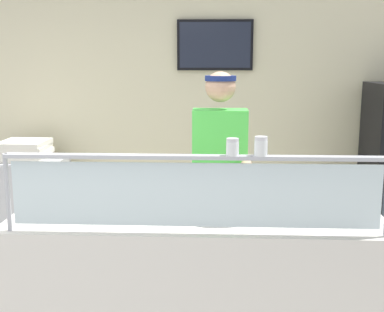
{
  "coord_description": "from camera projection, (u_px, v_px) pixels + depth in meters",
  "views": [
    {
      "loc": [
        1.18,
        -2.41,
        1.84
      ],
      "look_at": [
        1.05,
        0.38,
        1.3
      ],
      "focal_mm": 46.87,
      "sensor_mm": 36.0,
      "label": 1
    }
  ],
  "objects": [
    {
      "name": "shop_rear_unit",
      "position": [
        205.0,
        108.0,
        5.08
      ],
      "size": [
        6.55,
        0.13,
        2.7
      ],
      "color": "beige",
      "rests_on": "ground"
    },
    {
      "name": "serving_counter",
      "position": [
        196.0,
        293.0,
        2.97
      ],
      "size": [
        2.15,
        0.7,
        0.95
      ],
      "primitive_type": "cube",
      "color": "silver",
      "rests_on": "ground"
    },
    {
      "name": "sneeze_guard",
      "position": [
        194.0,
        184.0,
        2.55
      ],
      "size": [
        1.97,
        0.06,
        0.41
      ],
      "color": "#B2B5BC",
      "rests_on": "serving_counter"
    },
    {
      "name": "pizza_tray",
      "position": [
        216.0,
        212.0,
        2.91
      ],
      "size": [
        0.48,
        0.48,
        0.04
      ],
      "color": "#9EA0A8",
      "rests_on": "serving_counter"
    },
    {
      "name": "pizza_server",
      "position": [
        221.0,
        209.0,
        2.88
      ],
      "size": [
        0.12,
        0.29,
        0.01
      ],
      "primitive_type": "cube",
      "rotation": [
        0.0,
        0.0,
        0.16
      ],
      "color": "#ADAFB7",
      "rests_on": "pizza_tray"
    },
    {
      "name": "parmesan_shaker",
      "position": [
        233.0,
        148.0,
        2.5
      ],
      "size": [
        0.06,
        0.06,
        0.09
      ],
      "color": "white",
      "rests_on": "sneeze_guard"
    },
    {
      "name": "pepper_flake_shaker",
      "position": [
        261.0,
        147.0,
        2.5
      ],
      "size": [
        0.07,
        0.07,
        0.1
      ],
      "color": "white",
      "rests_on": "sneeze_guard"
    },
    {
      "name": "worker_figure",
      "position": [
        220.0,
        179.0,
        3.54
      ],
      "size": [
        0.41,
        0.5,
        1.76
      ],
      "color": "#23232D",
      "rests_on": "ground"
    },
    {
      "name": "prep_shelf",
      "position": [
        29.0,
        205.0,
        4.85
      ],
      "size": [
        0.7,
        0.55,
        0.91
      ],
      "primitive_type": "cube",
      "color": "#B7BABF",
      "rests_on": "ground"
    },
    {
      "name": "pizza_box_stack",
      "position": [
        25.0,
        150.0,
        4.75
      ],
      "size": [
        0.44,
        0.43,
        0.18
      ],
      "color": "silver",
      "rests_on": "prep_shelf"
    }
  ]
}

